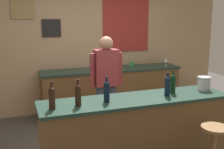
{
  "coord_description": "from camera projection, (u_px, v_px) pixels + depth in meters",
  "views": [
    {
      "loc": [
        -1.4,
        -3.41,
        1.92
      ],
      "look_at": [
        -0.02,
        0.45,
        1.05
      ],
      "focal_mm": 44.37,
      "sensor_mm": 36.0,
      "label": 1
    }
  ],
  "objects": [
    {
      "name": "wine_bottle_d",
      "position": [
        167.0,
        86.0,
        3.5
      ],
      "size": [
        0.07,
        0.07,
        0.31
      ],
      "color": "black",
      "rests_on": "bar_counter"
    },
    {
      "name": "wine_glass_b",
      "position": [
        166.0,
        60.0,
        5.76
      ],
      "size": [
        0.07,
        0.07,
        0.16
      ],
      "color": "silver",
      "rests_on": "side_counter"
    },
    {
      "name": "bartender",
      "position": [
        106.0,
        81.0,
        4.28
      ],
      "size": [
        0.52,
        0.21,
        1.62
      ],
      "color": "#384766",
      "rests_on": "ground_plane"
    },
    {
      "name": "wine_glass_a",
      "position": [
        113.0,
        62.0,
        5.51
      ],
      "size": [
        0.07,
        0.07,
        0.16
      ],
      "color": "silver",
      "rests_on": "side_counter"
    },
    {
      "name": "bar_stool",
      "position": [
        214.0,
        145.0,
        3.2
      ],
      "size": [
        0.32,
        0.32,
        0.68
      ],
      "color": "brown",
      "rests_on": "ground_plane"
    },
    {
      "name": "back_wall",
      "position": [
        87.0,
        41.0,
        5.57
      ],
      "size": [
        6.0,
        0.09,
        2.8
      ],
      "color": "tan",
      "rests_on": "ground_plane"
    },
    {
      "name": "wine_bottle_c",
      "position": [
        107.0,
        91.0,
        3.26
      ],
      "size": [
        0.07,
        0.07,
        0.31
      ],
      "color": "black",
      "rests_on": "bar_counter"
    },
    {
      "name": "bar_counter",
      "position": [
        136.0,
        132.0,
        3.53
      ],
      "size": [
        2.42,
        0.6,
        0.92
      ],
      "color": "brown",
      "rests_on": "ground_plane"
    },
    {
      "name": "coffee_mug",
      "position": [
        132.0,
        64.0,
        5.67
      ],
      "size": [
        0.13,
        0.08,
        0.09
      ],
      "color": "#338C4C",
      "rests_on": "side_counter"
    },
    {
      "name": "ice_bucket",
      "position": [
        204.0,
        83.0,
        3.79
      ],
      "size": [
        0.19,
        0.19,
        0.19
      ],
      "color": "#B7BABF",
      "rests_on": "bar_counter"
    },
    {
      "name": "wine_bottle_e",
      "position": [
        173.0,
        83.0,
        3.63
      ],
      "size": [
        0.07,
        0.07,
        0.31
      ],
      "color": "black",
      "rests_on": "bar_counter"
    },
    {
      "name": "wine_bottle_b",
      "position": [
        78.0,
        94.0,
        3.11
      ],
      "size": [
        0.07,
        0.07,
        0.31
      ],
      "color": "black",
      "rests_on": "bar_counter"
    },
    {
      "name": "side_counter",
      "position": [
        112.0,
        90.0,
        5.55
      ],
      "size": [
        2.8,
        0.56,
        0.9
      ],
      "color": "brown",
      "rests_on": "ground_plane"
    },
    {
      "name": "wine_bottle_a",
      "position": [
        52.0,
        97.0,
        3.0
      ],
      "size": [
        0.07,
        0.07,
        0.31
      ],
      "color": "black",
      "rests_on": "bar_counter"
    }
  ]
}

